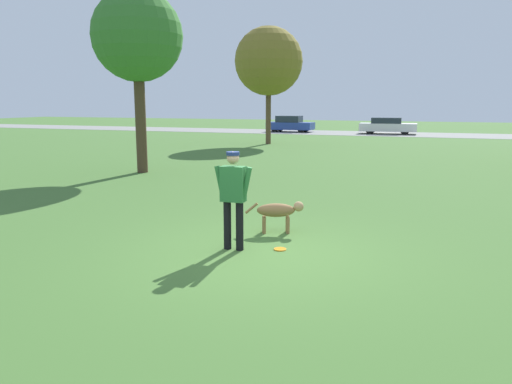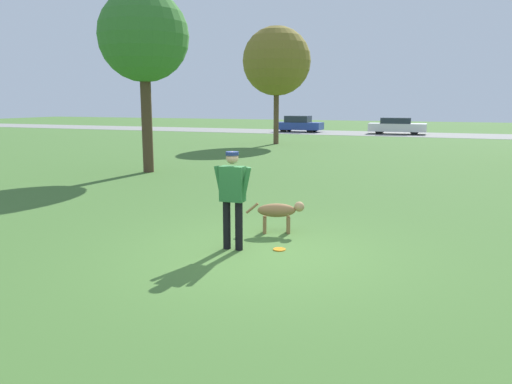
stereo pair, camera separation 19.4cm
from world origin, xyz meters
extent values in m
plane|color=#426B2D|center=(0.00, 0.00, 0.00)|extent=(120.00, 120.00, 0.00)
cube|color=gray|center=(0.00, 32.80, 0.01)|extent=(120.00, 6.00, 0.01)
cylinder|color=black|center=(-0.43, 0.09, 0.42)|extent=(0.13, 0.13, 0.84)
cylinder|color=black|center=(-0.65, 0.09, 0.42)|extent=(0.13, 0.13, 0.84)
cube|color=#2D7038|center=(-0.54, 0.09, 1.14)|extent=(0.41, 0.23, 0.60)
cylinder|color=#2D7038|center=(-0.31, 0.09, 1.14)|extent=(0.21, 0.09, 0.60)
cylinder|color=#2D7038|center=(-0.77, 0.09, 1.14)|extent=(0.21, 0.09, 0.60)
sphere|color=tan|center=(-0.54, 0.09, 1.58)|extent=(0.21, 0.21, 0.21)
cylinder|color=navy|center=(-0.54, 0.09, 1.65)|extent=(0.22, 0.22, 0.06)
ellipsoid|color=olive|center=(-0.20, 1.40, 0.44)|extent=(0.78, 0.50, 0.26)
ellipsoid|color=tan|center=(-0.01, 1.47, 0.40)|extent=(0.20, 0.22, 0.14)
sphere|color=tan|center=(0.21, 1.55, 0.52)|extent=(0.25, 0.25, 0.19)
cylinder|color=olive|center=(-0.01, 1.54, 0.16)|extent=(0.09, 0.09, 0.31)
cylinder|color=olive|center=(0.04, 1.41, 0.16)|extent=(0.09, 0.09, 0.31)
cylinder|color=olive|center=(-0.44, 1.39, 0.16)|extent=(0.09, 0.09, 0.31)
cylinder|color=olive|center=(-0.39, 1.25, 0.16)|extent=(0.09, 0.09, 0.31)
cylinder|color=olive|center=(-0.64, 1.23, 0.48)|extent=(0.26, 0.13, 0.22)
cylinder|color=orange|center=(0.21, 0.34, 0.01)|extent=(0.21, 0.21, 0.02)
torus|color=orange|center=(0.21, 0.34, 0.01)|extent=(0.22, 0.22, 0.02)
cylinder|color=#4C3826|center=(-7.26, 7.74, 1.78)|extent=(0.37, 0.37, 3.55)
sphere|color=#38752D|center=(-7.26, 7.74, 4.72)|extent=(3.12, 3.12, 3.12)
cylinder|color=brown|center=(-6.94, 20.87, 1.67)|extent=(0.31, 0.31, 3.33)
sphere|color=olive|center=(-6.94, 20.87, 4.83)|extent=(3.98, 3.98, 3.98)
cube|color=#284293|center=(-9.04, 32.87, 0.50)|extent=(3.83, 1.78, 0.60)
cube|color=#232D38|center=(-9.15, 32.88, 1.07)|extent=(2.00, 1.51, 0.54)
cylinder|color=black|center=(-7.89, 33.60, 0.29)|extent=(0.59, 0.21, 0.59)
cylinder|color=black|center=(-7.91, 32.12, 0.29)|extent=(0.59, 0.21, 0.59)
cylinder|color=black|center=(-10.17, 33.63, 0.29)|extent=(0.59, 0.21, 0.59)
cylinder|color=black|center=(-10.19, 32.15, 0.29)|extent=(0.59, 0.21, 0.59)
cube|color=white|center=(-1.12, 32.89, 0.53)|extent=(4.41, 1.96, 0.61)
cube|color=#232D38|center=(-1.25, 32.89, 1.05)|extent=(2.32, 1.62, 0.44)
cylinder|color=black|center=(0.14, 33.71, 0.32)|extent=(0.65, 0.23, 0.64)
cylinder|color=black|center=(0.22, 32.19, 0.32)|extent=(0.65, 0.23, 0.64)
cylinder|color=black|center=(-2.45, 33.59, 0.32)|extent=(0.65, 0.23, 0.64)
cylinder|color=black|center=(-2.38, 32.07, 0.32)|extent=(0.65, 0.23, 0.64)
camera|label=1|loc=(2.65, -7.52, 2.50)|focal=35.00mm
camera|label=2|loc=(2.83, -7.45, 2.50)|focal=35.00mm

